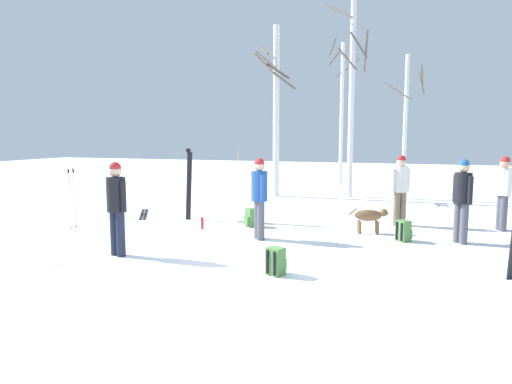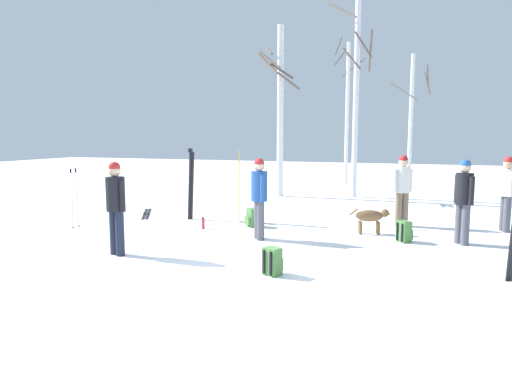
{
  "view_description": "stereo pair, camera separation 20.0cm",
  "coord_description": "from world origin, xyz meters",
  "px_view_note": "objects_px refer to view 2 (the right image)",
  "views": [
    {
      "loc": [
        2.74,
        -7.02,
        2.19
      ],
      "look_at": [
        -0.34,
        2.04,
        1.0
      ],
      "focal_mm": 32.2,
      "sensor_mm": 36.0,
      "label": 1
    },
    {
      "loc": [
        2.92,
        -6.96,
        2.19
      ],
      "look_at": [
        -0.34,
        2.04,
        1.0
      ],
      "focal_mm": 32.2,
      "sensor_mm": 36.0,
      "label": 2
    }
  ],
  "objects_px": {
    "person_3": "(464,196)",
    "birch_tree_3": "(411,121)",
    "person_1": "(507,189)",
    "person_2": "(403,186)",
    "backpack_0": "(273,262)",
    "ski_pair_lying_0": "(147,214)",
    "dog": "(371,217)",
    "ski_pair_planted_2": "(191,184)",
    "ski_poles_0": "(74,197)",
    "backpack_2": "(252,218)",
    "ski_pair_planted_1": "(240,186)",
    "birch_tree_1": "(347,110)",
    "backpack_1": "(404,232)",
    "birch_tree_2": "(356,91)",
    "person_0": "(259,193)",
    "water_bottle_0": "(203,223)",
    "person_4": "(116,202)",
    "birch_tree_0": "(280,108)"
  },
  "relations": [
    {
      "from": "person_3",
      "to": "birch_tree_3",
      "type": "height_order",
      "value": "birch_tree_3"
    },
    {
      "from": "person_1",
      "to": "birch_tree_3",
      "type": "bearing_deg",
      "value": 108.9
    },
    {
      "from": "person_2",
      "to": "backpack_0",
      "type": "bearing_deg",
      "value": -109.76
    },
    {
      "from": "ski_pair_lying_0",
      "to": "person_3",
      "type": "bearing_deg",
      "value": -6.37
    },
    {
      "from": "dog",
      "to": "ski_pair_planted_2",
      "type": "height_order",
      "value": "ski_pair_planted_2"
    },
    {
      "from": "ski_pair_planted_2",
      "to": "ski_poles_0",
      "type": "relative_size",
      "value": 1.29
    },
    {
      "from": "person_3",
      "to": "backpack_2",
      "type": "distance_m",
      "value": 4.68
    },
    {
      "from": "ski_pair_lying_0",
      "to": "birch_tree_3",
      "type": "relative_size",
      "value": 0.31
    },
    {
      "from": "ski_pair_planted_2",
      "to": "backpack_2",
      "type": "height_order",
      "value": "ski_pair_planted_2"
    },
    {
      "from": "ski_pair_planted_1",
      "to": "birch_tree_1",
      "type": "relative_size",
      "value": 0.28
    },
    {
      "from": "ski_poles_0",
      "to": "birch_tree_1",
      "type": "distance_m",
      "value": 13.3
    },
    {
      "from": "ski_pair_lying_0",
      "to": "backpack_0",
      "type": "bearing_deg",
      "value": -39.48
    },
    {
      "from": "backpack_1",
      "to": "birch_tree_2",
      "type": "height_order",
      "value": "birch_tree_2"
    },
    {
      "from": "dog",
      "to": "backpack_0",
      "type": "bearing_deg",
      "value": -107.34
    },
    {
      "from": "person_0",
      "to": "person_3",
      "type": "xyz_separation_m",
      "value": [
        3.99,
        0.97,
        0.0
      ]
    },
    {
      "from": "ski_pair_lying_0",
      "to": "ski_poles_0",
      "type": "relative_size",
      "value": 1.11
    },
    {
      "from": "ski_pair_planted_2",
      "to": "water_bottle_0",
      "type": "xyz_separation_m",
      "value": [
        0.86,
        -1.05,
        -0.79
      ]
    },
    {
      "from": "backpack_1",
      "to": "ski_pair_planted_1",
      "type": "bearing_deg",
      "value": 166.81
    },
    {
      "from": "dog",
      "to": "ski_pair_planted_2",
      "type": "xyz_separation_m",
      "value": [
        -4.63,
        0.26,
        0.53
      ]
    },
    {
      "from": "ski_pair_lying_0",
      "to": "backpack_0",
      "type": "height_order",
      "value": "backpack_0"
    },
    {
      "from": "person_4",
      "to": "birch_tree_0",
      "type": "xyz_separation_m",
      "value": [
        0.39,
        8.84,
        2.17
      ]
    },
    {
      "from": "ski_pair_lying_0",
      "to": "backpack_2",
      "type": "distance_m",
      "value": 3.46
    },
    {
      "from": "backpack_1",
      "to": "birch_tree_3",
      "type": "bearing_deg",
      "value": 91.07
    },
    {
      "from": "person_4",
      "to": "backpack_0",
      "type": "distance_m",
      "value": 3.16
    },
    {
      "from": "person_3",
      "to": "water_bottle_0",
      "type": "height_order",
      "value": "person_3"
    },
    {
      "from": "birch_tree_1",
      "to": "water_bottle_0",
      "type": "bearing_deg",
      "value": -97.78
    },
    {
      "from": "person_0",
      "to": "birch_tree_0",
      "type": "height_order",
      "value": "birch_tree_0"
    },
    {
      "from": "dog",
      "to": "water_bottle_0",
      "type": "bearing_deg",
      "value": -168.18
    },
    {
      "from": "person_2",
      "to": "ski_pair_lying_0",
      "type": "height_order",
      "value": "person_2"
    },
    {
      "from": "ski_pair_planted_2",
      "to": "birch_tree_2",
      "type": "relative_size",
      "value": 0.26
    },
    {
      "from": "backpack_1",
      "to": "water_bottle_0",
      "type": "bearing_deg",
      "value": -177.13
    },
    {
      "from": "ski_poles_0",
      "to": "birch_tree_2",
      "type": "height_order",
      "value": "birch_tree_2"
    },
    {
      "from": "person_0",
      "to": "birch_tree_2",
      "type": "bearing_deg",
      "value": 83.04
    },
    {
      "from": "dog",
      "to": "backpack_0",
      "type": "relative_size",
      "value": 1.99
    },
    {
      "from": "ski_pair_planted_2",
      "to": "backpack_0",
      "type": "bearing_deg",
      "value": -48.1
    },
    {
      "from": "person_2",
      "to": "ski_pair_planted_2",
      "type": "distance_m",
      "value": 5.3
    },
    {
      "from": "backpack_0",
      "to": "person_2",
      "type": "bearing_deg",
      "value": 70.24
    },
    {
      "from": "ski_poles_0",
      "to": "birch_tree_3",
      "type": "relative_size",
      "value": 0.28
    },
    {
      "from": "ski_pair_lying_0",
      "to": "birch_tree_0",
      "type": "xyz_separation_m",
      "value": [
        2.38,
        4.88,
        3.14
      ]
    },
    {
      "from": "ski_pair_planted_2",
      "to": "water_bottle_0",
      "type": "relative_size",
      "value": 6.62
    },
    {
      "from": "person_1",
      "to": "ski_pair_planted_1",
      "type": "bearing_deg",
      "value": -171.45
    },
    {
      "from": "ski_pair_planted_2",
      "to": "birch_tree_2",
      "type": "distance_m",
      "value": 7.34
    },
    {
      "from": "person_3",
      "to": "person_0",
      "type": "bearing_deg",
      "value": -166.28
    },
    {
      "from": "person_2",
      "to": "person_3",
      "type": "distance_m",
      "value": 1.98
    },
    {
      "from": "ski_pair_lying_0",
      "to": "birch_tree_3",
      "type": "distance_m",
      "value": 10.4
    },
    {
      "from": "person_1",
      "to": "backpack_1",
      "type": "distance_m",
      "value": 2.93
    },
    {
      "from": "water_bottle_0",
      "to": "birch_tree_0",
      "type": "bearing_deg",
      "value": 90.32
    },
    {
      "from": "ski_pair_lying_0",
      "to": "backpack_1",
      "type": "height_order",
      "value": "backpack_1"
    },
    {
      "from": "person_3",
      "to": "backpack_0",
      "type": "bearing_deg",
      "value": -132.2
    },
    {
      "from": "person_2",
      "to": "birch_tree_0",
      "type": "relative_size",
      "value": 0.29
    }
  ]
}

